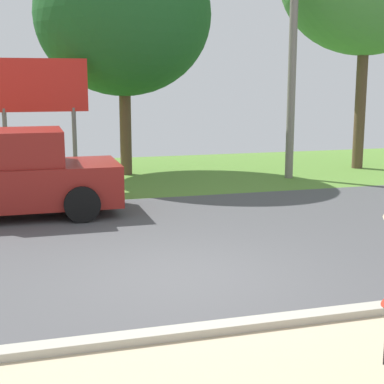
{
  "coord_description": "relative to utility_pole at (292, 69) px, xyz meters",
  "views": [
    {
      "loc": [
        -2.22,
        -8.08,
        2.91
      ],
      "look_at": [
        0.37,
        1.0,
        1.1
      ],
      "focal_mm": 54.26,
      "sensor_mm": 36.0,
      "label": 1
    }
  ],
  "objects": [
    {
      "name": "ground_plane",
      "position": [
        -5.41,
        -4.97,
        -3.3
      ],
      "size": [
        40.0,
        22.0,
        0.2
      ],
      "color": "#4C4C4F"
    },
    {
      "name": "utility_pole",
      "position": [
        0.0,
        0.0,
        0.0
      ],
      "size": [
        1.8,
        0.24,
        6.17
      ],
      "color": "gray",
      "rests_on": "ground_plane"
    },
    {
      "name": "roadside_billboard",
      "position": [
        -7.28,
        0.13,
        -0.71
      ],
      "size": [
        2.6,
        0.12,
        3.5
      ],
      "color": "slate",
      "rests_on": "ground_plane"
    },
    {
      "name": "tree_left_far",
      "position": [
        -4.65,
        2.04,
        1.6
      ],
      "size": [
        5.32,
        5.32,
        7.28
      ],
      "color": "brown",
      "rests_on": "ground_plane"
    }
  ]
}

